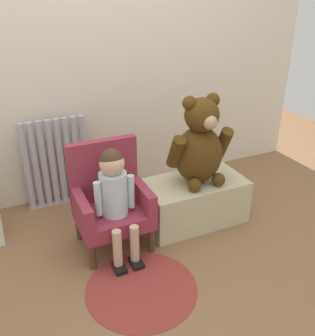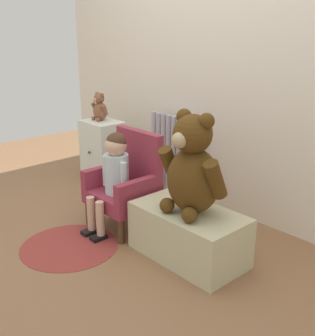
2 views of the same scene
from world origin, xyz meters
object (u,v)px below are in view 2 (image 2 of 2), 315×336
at_px(small_dresser, 103,152).
at_px(radiator, 171,156).
at_px(large_teddy_bear, 192,169).
at_px(small_teddy_bear, 100,108).
at_px(low_bench, 188,234).
at_px(child_armchair, 127,183).
at_px(floor_rug, 69,246).
at_px(child_figure, 114,169).

bearing_deg(small_dresser, radiator, 21.85).
xyz_separation_m(large_teddy_bear, small_teddy_bear, (-1.53, 0.40, 0.10)).
distance_m(small_dresser, large_teddy_bear, 1.57).
xyz_separation_m(low_bench, small_teddy_bear, (-1.51, 0.40, 0.53)).
height_order(child_armchair, low_bench, child_armchair).
xyz_separation_m(radiator, child_armchair, (0.21, -0.64, -0.02)).
relative_size(radiator, large_teddy_bear, 1.12).
distance_m(radiator, small_dresser, 0.69).
distance_m(child_armchair, floor_rug, 0.59).
bearing_deg(floor_rug, child_figure, 90.87).
xyz_separation_m(large_teddy_bear, floor_rug, (-0.64, -0.49, -0.59)).
distance_m(low_bench, floor_rug, 0.80).
height_order(small_teddy_bear, floor_rug, small_teddy_bear).
xyz_separation_m(small_dresser, child_figure, (0.85, -0.49, 0.17)).
bearing_deg(child_armchair, small_dresser, 155.82).
distance_m(radiator, large_teddy_bear, 1.10).
xyz_separation_m(small_dresser, low_bench, (1.47, -0.39, -0.13)).
height_order(radiator, large_teddy_bear, large_teddy_bear).
relative_size(radiator, small_teddy_bear, 2.74).
bearing_deg(small_teddy_bear, radiator, 19.95).
height_order(large_teddy_bear, floor_rug, large_teddy_bear).
bearing_deg(low_bench, floor_rug, -141.14).
relative_size(child_figure, low_bench, 0.98).
relative_size(radiator, child_armchair, 1.01).
height_order(child_figure, floor_rug, child_figure).
xyz_separation_m(child_figure, small_teddy_bear, (-0.89, 0.51, 0.23)).
relative_size(radiator, low_bench, 0.96).
relative_size(low_bench, large_teddy_bear, 1.16).
distance_m(radiator, small_teddy_bear, 0.80).
bearing_deg(large_teddy_bear, small_teddy_bear, 165.23).
xyz_separation_m(radiator, floor_rug, (0.22, -1.14, -0.34)).
relative_size(radiator, small_dresser, 1.19).
relative_size(radiator, floor_rug, 1.08).
bearing_deg(large_teddy_bear, child_figure, -170.98).
relative_size(child_armchair, large_teddy_bear, 1.12).
xyz_separation_m(small_teddy_bear, floor_rug, (0.89, -0.89, -0.69)).
height_order(large_teddy_bear, small_teddy_bear, large_teddy_bear).
relative_size(child_armchair, low_bench, 0.96).
xyz_separation_m(child_figure, floor_rug, (0.01, -0.39, -0.45)).
bearing_deg(small_dresser, low_bench, -14.81).
bearing_deg(child_armchair, low_bench, -0.64).
bearing_deg(low_bench, small_teddy_bear, 165.17).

